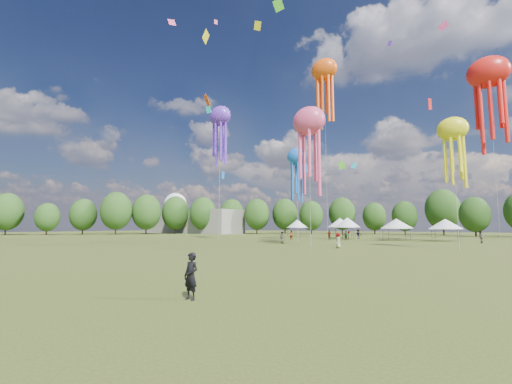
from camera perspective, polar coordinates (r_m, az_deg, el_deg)
The scene contains 10 objects.
ground at distance 21.28m, azimuth -20.83°, elevation -12.56°, with size 300.00×300.00×0.00m, color #384416.
observer_main at distance 12.45m, azimuth -11.12°, elevation -14.00°, with size 0.61×0.40×1.67m, color black.
spectator_near at distance 49.72m, azimuth 4.53°, elevation -7.83°, with size 0.86×0.67×1.78m, color gray.
spectators_far at distance 61.82m, azimuth 17.63°, elevation -7.18°, with size 29.89×29.79×1.89m.
festival_tents at distance 69.94m, azimuth 17.82°, elevation -5.14°, with size 36.22×11.00×4.36m.
show_kites at distance 55.66m, azimuth 17.36°, elevation 12.89°, with size 47.80×25.32×29.80m.
small_kites at distance 62.05m, azimuth 18.39°, elevation 20.61°, with size 78.11×63.87×46.10m.
treeline at distance 77.33m, azimuth 19.80°, elevation -2.60°, with size 201.57×95.24×13.43m.
hangar at distance 122.60m, azimuth -11.06°, elevation -5.10°, with size 40.00×12.00×8.00m, color gray.
radome at distance 138.73m, azimuth -13.72°, elevation -2.64°, with size 9.00×9.00×16.00m.
Camera 1 is at (17.59, -11.68, 2.62)m, focal length 23.25 mm.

